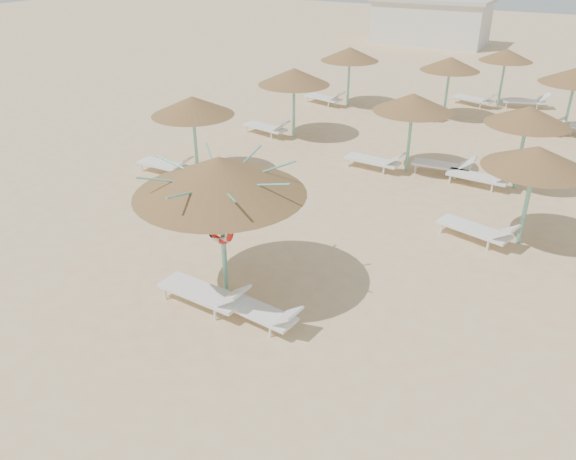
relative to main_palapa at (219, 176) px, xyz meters
The scene contains 6 objects.
ground 2.86m from the main_palapa, 13.50° to the right, with size 120.00×120.00×0.00m, color #DFC288.
main_palapa is the anchor object (origin of this frame).
lounger_main_a 2.55m from the main_palapa, 90.29° to the right, with size 2.18×0.79×0.78m.
lounger_main_b 2.92m from the main_palapa, 26.15° to the right, with size 1.90×0.77×0.67m.
palapa_field 11.26m from the main_palapa, 75.76° to the left, with size 20.08×16.58×2.71m.
service_hut 35.34m from the main_palapa, 99.00° to the left, with size 8.40×4.40×3.25m.
Camera 1 is at (5.88, -8.54, 7.14)m, focal length 35.00 mm.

